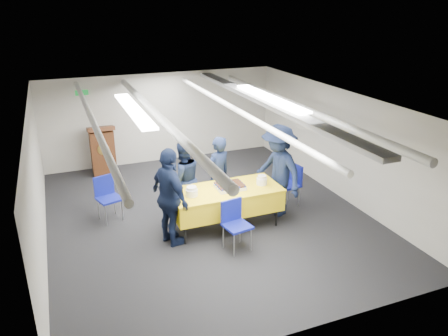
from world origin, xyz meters
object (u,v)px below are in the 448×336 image
Objects in this scene: podium at (103,150)px; chair_near at (234,220)px; chair_right at (291,181)px; chair_left at (107,193)px; serving_table at (226,199)px; sailor_d at (278,171)px; sheet_cake at (230,186)px; sailor_c at (170,198)px; sailor_b at (183,179)px; sailor_a at (218,175)px.

podium is 1.44× the size of chair_near.
chair_right and chair_left have the same top height.
serving_table is 1.20m from sailor_d.
chair_near is 1.60m from sailor_d.
podium is 1.44× the size of chair_left.
sheet_cake is at bearing -3.56° from serving_table.
sailor_c is at bearing -170.08° from sheet_cake.
chair_right reaches higher than sheet_cake.
sailor_b is (-0.68, 0.71, -0.03)m from sheet_cake.
chair_near is 1.55m from sailor_b.
chair_left is 2.18m from sailor_a.
sailor_a reaches higher than chair_near.
serving_table is 3.99m from podium.
chair_left is 0.55× the size of sailor_a.
sailor_c is at bearing -79.86° from podium.
sailor_a reaches higher than podium.
chair_left is (-2.09, 1.15, -0.28)m from sheet_cake.
sailor_c is (-2.72, -0.60, 0.35)m from chair_right.
podium is 3.86m from sailor_c.
chair_left is at bearing 150.38° from serving_table.
sailor_d is at bearing 134.97° from sailor_a.
chair_right is at bearing 151.55° from sailor_a.
serving_table is 0.76m from chair_near.
sheet_cake is 0.61m from sailor_a.
sheet_cake is at bearing 73.52° from chair_near.
podium is 4.66m from chair_right.
chair_right is (1.62, 0.39, -0.03)m from serving_table.
sailor_a is at bearing -71.39° from sailor_c.
chair_right is 2.26m from sailor_b.
chair_right is (1.76, 1.14, 0.00)m from chair_near.
serving_table is at bearing -97.14° from sailor_d.
sailor_b is (-2.22, 0.31, 0.25)m from chair_right.
podium is 0.79× the size of sailor_a.
sailor_b is 1.85m from sailor_d.
chair_right is 3.71m from chair_left.
sailor_c is (-1.10, -0.21, 0.32)m from serving_table.
chair_right is at bearing 33.00° from chair_near.
sheet_cake is 0.60× the size of chair_near.
sailor_a is 0.87× the size of sailor_d.
sailor_d reaches higher than chair_left.
sheet_cake is 0.30× the size of sailor_c.
sailor_d is at bearing -17.94° from chair_left.
podium is (-1.86, 3.58, -0.20)m from sheet_cake.
chair_left is (-1.87, 1.89, 0.00)m from chair_near.
chair_right is 0.47× the size of sailor_d.
sailor_c is at bearing -167.49° from chair_right.
sailor_c is at bearing -56.15° from chair_left.
sailor_a is at bearing -127.61° from sailor_d.
sailor_c is at bearing 56.77° from sailor_b.
sailor_a is at bearing 80.82° from chair_near.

